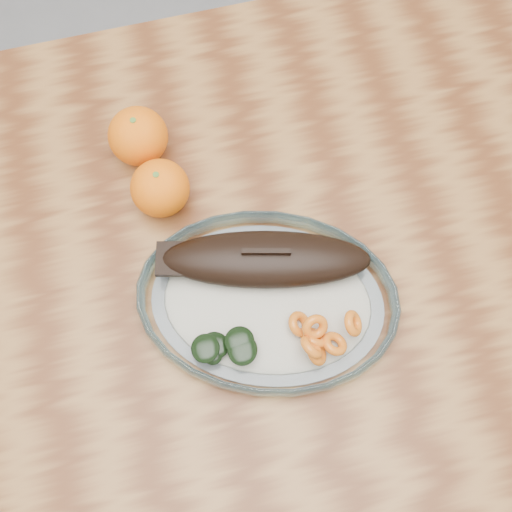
% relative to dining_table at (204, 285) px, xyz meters
% --- Properties ---
extents(ground, '(3.00, 3.00, 0.00)m').
position_rel_dining_table_xyz_m(ground, '(0.00, 0.00, -0.65)').
color(ground, slate).
rests_on(ground, ground).
extents(dining_table, '(1.20, 0.80, 0.75)m').
position_rel_dining_table_xyz_m(dining_table, '(0.00, 0.00, 0.00)').
color(dining_table, '#5A2E15').
rests_on(dining_table, ground).
extents(plated_meal, '(0.75, 0.75, 0.08)m').
position_rel_dining_table_xyz_m(plated_meal, '(0.07, -0.08, 0.12)').
color(plated_meal, white).
rests_on(plated_meal, dining_table).
extents(orange_left, '(0.08, 0.08, 0.08)m').
position_rel_dining_table_xyz_m(orange_left, '(-0.04, 0.18, 0.14)').
color(orange_left, '#FF4305').
rests_on(orange_left, dining_table).
extents(orange_right, '(0.08, 0.08, 0.08)m').
position_rel_dining_table_xyz_m(orange_right, '(-0.03, 0.10, 0.14)').
color(orange_right, '#FF4305').
rests_on(orange_right, dining_table).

